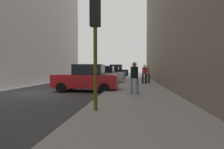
# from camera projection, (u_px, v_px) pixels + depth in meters

# --- Properties ---
(ground_plane) EXTENTS (120.00, 120.00, 0.00)m
(ground_plane) POSITION_uv_depth(u_px,v_px,m) (40.00, 93.00, 10.83)
(ground_plane) COLOR #38383A
(sidewalk) EXTENTS (4.00, 40.00, 0.15)m
(sidewalk) POSITION_uv_depth(u_px,v_px,m) (138.00, 93.00, 10.12)
(sidewalk) COLOR gray
(sidewalk) RESTS_ON ground_plane
(parked_red_hatchback) EXTENTS (4.21, 2.08, 1.79)m
(parked_red_hatchback) POSITION_uv_depth(u_px,v_px,m) (87.00, 79.00, 11.66)
(parked_red_hatchback) COLOR #B2191E
(parked_red_hatchback) RESTS_ON ground_plane
(parked_silver_sedan) EXTENTS (4.20, 2.07, 1.79)m
(parked_silver_sedan) POSITION_uv_depth(u_px,v_px,m) (103.00, 75.00, 17.69)
(parked_silver_sedan) COLOR #B7BABF
(parked_silver_sedan) RESTS_ON ground_plane
(parked_gray_coupe) EXTENTS (4.23, 2.11, 1.79)m
(parked_gray_coupe) POSITION_uv_depth(u_px,v_px,m) (111.00, 74.00, 24.10)
(parked_gray_coupe) COLOR slate
(parked_gray_coupe) RESTS_ON ground_plane
(parked_black_suv) EXTENTS (4.66, 2.18, 2.25)m
(parked_black_suv) POSITION_uv_depth(u_px,v_px,m) (115.00, 72.00, 30.65)
(parked_black_suv) COLOR black
(parked_black_suv) RESTS_ON ground_plane
(fire_hydrant) EXTENTS (0.42, 0.22, 0.70)m
(fire_hydrant) POSITION_uv_depth(u_px,v_px,m) (120.00, 79.00, 16.69)
(fire_hydrant) COLOR red
(fire_hydrant) RESTS_ON sidewalk
(traffic_light) EXTENTS (0.32, 0.32, 3.60)m
(traffic_light) POSITION_uv_depth(u_px,v_px,m) (95.00, 29.00, 5.58)
(traffic_light) COLOR #514C0F
(traffic_light) RESTS_ON sidewalk
(pedestrian_in_tan_coat) EXTENTS (0.52, 0.45, 1.71)m
(pedestrian_in_tan_coat) POSITION_uv_depth(u_px,v_px,m) (147.00, 73.00, 16.74)
(pedestrian_in_tan_coat) COLOR black
(pedestrian_in_tan_coat) RESTS_ON sidewalk
(pedestrian_in_jeans) EXTENTS (0.53, 0.49, 1.71)m
(pedestrian_in_jeans) POSITION_uv_depth(u_px,v_px,m) (134.00, 76.00, 9.31)
(pedestrian_in_jeans) COLOR #728CB2
(pedestrian_in_jeans) RESTS_ON sidewalk
(pedestrian_in_red_jacket) EXTENTS (0.53, 0.49, 1.71)m
(pedestrian_in_red_jacket) POSITION_uv_depth(u_px,v_px,m) (144.00, 73.00, 15.87)
(pedestrian_in_red_jacket) COLOR black
(pedestrian_in_red_jacket) RESTS_ON sidewalk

